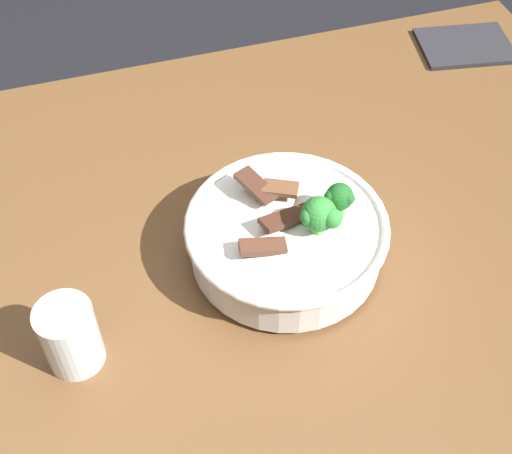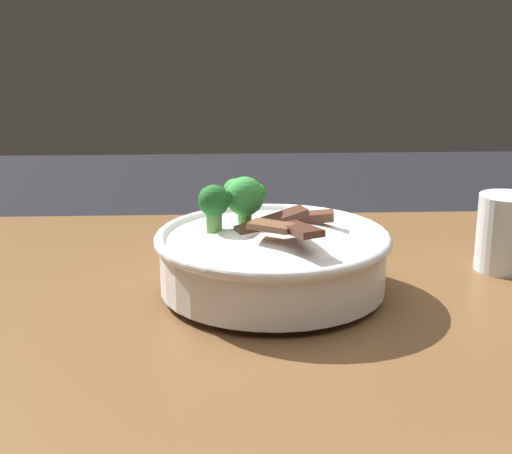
# 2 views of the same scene
# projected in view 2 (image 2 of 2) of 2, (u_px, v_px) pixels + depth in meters

# --- Properties ---
(dining_table) EXTENTS (1.52, 0.79, 0.82)m
(dining_table) POSITION_uv_depth(u_px,v_px,m) (448.00, 404.00, 0.85)
(dining_table) COLOR brown
(dining_table) RESTS_ON ground
(rice_bowl) EXTENTS (0.26, 0.26, 0.13)m
(rice_bowl) POSITION_uv_depth(u_px,v_px,m) (272.00, 255.00, 0.86)
(rice_bowl) COLOR white
(rice_bowl) RESTS_ON dining_table
(drinking_glass) EXTENTS (0.07, 0.07, 0.09)m
(drinking_glass) POSITION_uv_depth(u_px,v_px,m) (504.00, 237.00, 0.94)
(drinking_glass) COLOR white
(drinking_glass) RESTS_ON dining_table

